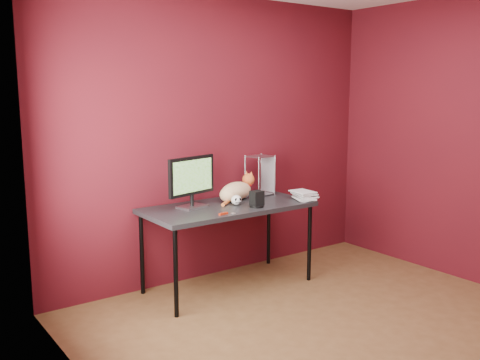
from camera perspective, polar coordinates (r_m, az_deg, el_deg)
room at (r=3.67m, az=12.95°, el=4.58°), size 3.52×3.52×2.61m
desk at (r=4.71m, az=-1.25°, el=-3.29°), size 1.50×0.70×0.75m
monitor at (r=4.57m, az=-5.18°, el=0.07°), size 0.50×0.22×0.44m
cat at (r=4.89m, az=-0.39°, el=-1.16°), size 0.50×0.31×0.25m
skull_mug at (r=4.69m, az=-0.38°, el=-2.14°), size 0.09×0.10×0.09m
speaker at (r=4.61m, az=1.80°, el=-2.10°), size 0.12×0.12×0.14m
book_stack at (r=4.87m, az=6.04°, el=3.11°), size 0.24×0.27×0.91m
wire_rack at (r=5.12m, az=2.15°, el=0.52°), size 0.25×0.21×0.38m
pocket_knife at (r=4.34m, az=-1.78°, el=-3.61°), size 0.09×0.03×0.02m
black_gadget at (r=4.62m, az=1.88°, el=-2.76°), size 0.05×0.03×0.02m
washer at (r=4.38m, az=-0.72°, el=-3.57°), size 0.04×0.04×0.00m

